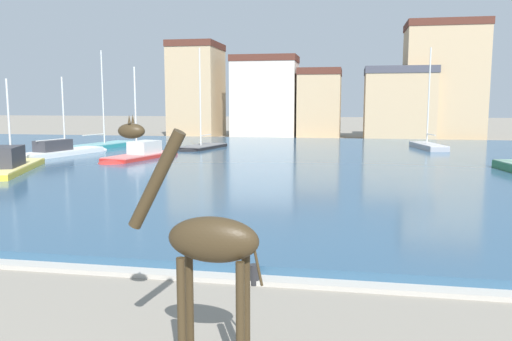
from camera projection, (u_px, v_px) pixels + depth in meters
The scene contains 15 objects.
harbor_water at pixel (294, 163), 35.75m from camera, with size 83.31×46.36×0.34m, color #2D5170.
quay_edge_coping at pixel (191, 276), 12.92m from camera, with size 83.31×0.50×0.12m, color #ADA89E.
giraffe_statue at pixel (206, 244), 8.23m from camera, with size 2.41×0.63×4.20m.
sailboat_grey at pixel (426, 147), 45.37m from camera, with size 2.77×6.76×9.03m.
sailboat_black at pixel (200, 149), 44.77m from camera, with size 3.25×6.55×8.95m.
sailboat_teal at pixel (106, 147), 46.42m from camera, with size 3.80×9.67×8.89m.
sailboat_white at pixel (65, 153), 39.65m from camera, with size 3.68×9.42×6.28m.
sailboat_yellow at pixel (11, 166), 30.66m from camera, with size 5.13×9.38×5.76m.
sailboat_red at pixel (137, 156), 36.99m from camera, with size 3.64×7.77×6.84m.
mooring_bollard at pixel (254, 275), 12.45m from camera, with size 0.24×0.24×0.50m, color #232326.
townhouse_corner_house at pixel (197, 90), 65.47m from camera, with size 5.86×7.66×11.80m.
townhouse_narrow_midrow at pixel (265, 97), 63.96m from camera, with size 8.08×5.33×10.04m.
townhouse_wide_warehouse at pixel (320, 103), 63.23m from camera, with size 5.15×6.82×8.39m.
townhouse_end_terrace at pixel (398, 104), 59.58m from camera, with size 7.90×7.25×8.33m.
townhouse_tall_gabled at pixel (443, 82), 58.83m from camera, with size 8.81×6.23×13.40m.
Camera 1 is at (3.85, -3.31, 4.40)m, focal length 36.11 mm.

